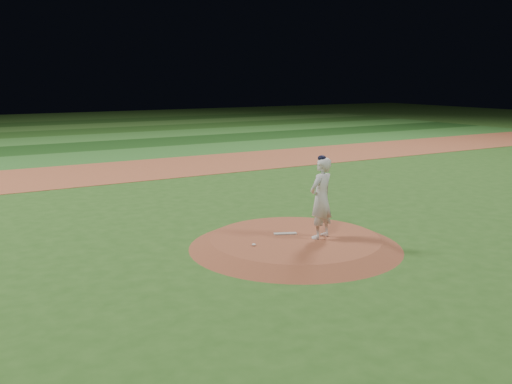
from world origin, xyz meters
name	(u,v)px	position (x,y,z in m)	size (l,w,h in m)	color
ground	(295,247)	(0.00, 0.00, 0.00)	(120.00, 120.00, 0.00)	#29531A
infield_dirt_band	(126,171)	(0.00, 14.00, 0.01)	(70.00, 6.00, 0.02)	#9A4E2F
outfield_stripe_0	(94,157)	(0.00, 19.50, 0.01)	(70.00, 5.00, 0.02)	#2B6524
outfield_stripe_1	(73,147)	(0.00, 24.50, 0.01)	(70.00, 5.00, 0.02)	#173F14
outfield_stripe_2	(56,140)	(0.00, 29.50, 0.01)	(70.00, 5.00, 0.02)	#316D27
outfield_stripe_3	(42,134)	(0.00, 34.50, 0.01)	(70.00, 5.00, 0.02)	#214B18
outfield_stripe_4	(31,128)	(0.00, 39.50, 0.01)	(70.00, 5.00, 0.02)	#356625
outfield_stripe_5	(22,124)	(0.00, 44.50, 0.01)	(70.00, 5.00, 0.02)	#1D4315
pitchers_mound	(295,242)	(0.00, 0.00, 0.12)	(5.50, 5.50, 0.25)	brown
pitching_rubber	(285,234)	(-0.05, 0.40, 0.26)	(0.60, 0.15, 0.03)	beige
rosin_bag	(254,245)	(-1.29, -0.09, 0.28)	(0.10, 0.10, 0.06)	silver
pitcher_on_mound	(321,198)	(0.54, -0.35, 1.31)	(0.88, 0.72, 2.15)	silver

